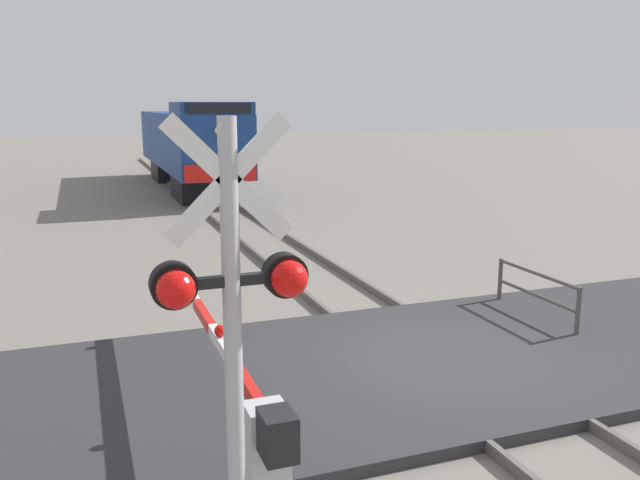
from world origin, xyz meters
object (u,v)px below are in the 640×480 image
at_px(crossing_gate, 244,406).
at_px(guard_railing, 536,290).
at_px(locomotive, 189,144).
at_px(crossing_signal, 233,311).

height_order(crossing_gate, guard_railing, crossing_gate).
bearing_deg(locomotive, crossing_gate, -97.95).
bearing_deg(guard_railing, crossing_gate, -152.74).
distance_m(locomotive, crossing_gate, 24.65).
bearing_deg(guard_railing, crossing_signal, -144.92).
bearing_deg(crossing_gate, locomotive, 82.05).
distance_m(crossing_signal, guard_railing, 8.02).
height_order(locomotive, guard_railing, locomotive).
relative_size(crossing_signal, guard_railing, 1.72).
xyz_separation_m(crossing_signal, crossing_gate, (0.39, 1.40, -1.47)).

